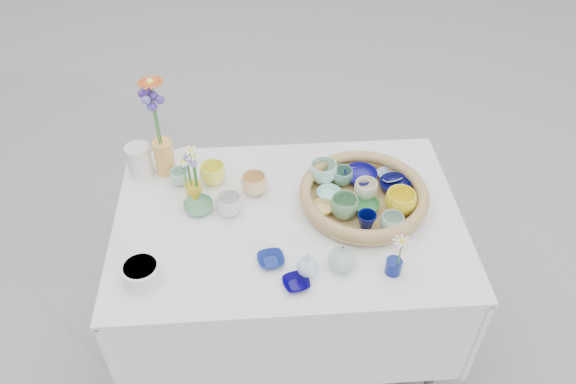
{
  "coord_description": "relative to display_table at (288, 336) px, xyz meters",
  "views": [
    {
      "loc": [
        -0.1,
        -1.44,
        2.21
      ],
      "look_at": [
        0.0,
        0.02,
        0.87
      ],
      "focal_mm": 35.0,
      "sensor_mm": 36.0,
      "label": 1
    }
  ],
  "objects": [
    {
      "name": "tall_vase_yellow",
      "position": [
        -0.46,
        0.29,
        0.84
      ],
      "size": [
        0.1,
        0.1,
        0.15
      ],
      "primitive_type": "cylinder",
      "rotation": [
        0.0,
        0.0,
        -0.32
      ],
      "color": "#EFAD50",
      "rests_on": "display_table"
    },
    {
      "name": "loose_ceramic_3",
      "position": [
        -0.21,
        0.04,
        0.8
      ],
      "size": [
        0.11,
        0.11,
        0.08
      ],
      "primitive_type": "imported",
      "rotation": [
        0.0,
        0.0,
        -0.09
      ],
      "color": "silver",
      "rests_on": "display_table"
    },
    {
      "name": "tray_ceramic_2",
      "position": [
        0.4,
        -0.02,
        0.83
      ],
      "size": [
        0.14,
        0.14,
        0.09
      ],
      "primitive_type": "imported",
      "rotation": [
        0.0,
        0.0,
        0.28
      ],
      "color": "yellow",
      "rests_on": "wicker_tray"
    },
    {
      "name": "bud_vase_seafoam",
      "position": [
        0.16,
        -0.25,
        0.81
      ],
      "size": [
        0.1,
        0.1,
        0.1
      ],
      "primitive_type": "imported",
      "rotation": [
        0.0,
        0.0,
        -0.13
      ],
      "color": "#9FBCB2",
      "rests_on": "display_table"
    },
    {
      "name": "loose_ceramic_1",
      "position": [
        -0.12,
        0.14,
        0.8
      ],
      "size": [
        0.12,
        0.12,
        0.08
      ],
      "primitive_type": "imported",
      "rotation": [
        0.0,
        0.0,
        0.25
      ],
      "color": "#E6BC7C",
      "rests_on": "display_table"
    },
    {
      "name": "tray_ceramic_11",
      "position": [
        0.35,
        -0.11,
        0.82
      ],
      "size": [
        0.1,
        0.1,
        0.07
      ],
      "primitive_type": "imported",
      "rotation": [
        0.0,
        0.0,
        0.22
      ],
      "color": "#97BDAB",
      "rests_on": "wicker_tray"
    },
    {
      "name": "ground",
      "position": [
        0.0,
        0.0,
        0.0
      ],
      "size": [
        80.0,
        80.0,
        0.0
      ],
      "primitive_type": "plane",
      "color": "#9B9B97"
    },
    {
      "name": "tray_ceramic_12",
      "position": [
        0.22,
        0.15,
        0.82
      ],
      "size": [
        0.09,
        0.09,
        0.06
      ],
      "primitive_type": "imported",
      "rotation": [
        0.0,
        0.0,
        -0.1
      ],
      "color": "#58947C",
      "rests_on": "wicker_tray"
    },
    {
      "name": "bud_vase_paleblue",
      "position": [
        0.04,
        -0.27,
        0.82
      ],
      "size": [
        0.09,
        0.09,
        0.11
      ],
      "primitive_type": null,
      "rotation": [
        0.0,
        0.0,
        0.39
      ],
      "color": "#ADD3E2",
      "rests_on": "display_table"
    },
    {
      "name": "bud_vase_cobalt",
      "position": [
        0.32,
        -0.28,
        0.79
      ],
      "size": [
        0.06,
        0.06,
        0.05
      ],
      "primitive_type": "cylinder",
      "rotation": [
        0.0,
        0.0,
        0.05
      ],
      "color": "navy",
      "rests_on": "display_table"
    },
    {
      "name": "single_daisy",
      "position": [
        0.33,
        -0.29,
        0.87
      ],
      "size": [
        0.07,
        0.07,
        0.13
      ],
      "primitive_type": null,
      "rotation": [
        0.0,
        0.0,
        0.01
      ],
      "color": "silver",
      "rests_on": "bud_vase_cobalt"
    },
    {
      "name": "loose_ceramic_6",
      "position": [
        0.0,
        -0.31,
        0.78
      ],
      "size": [
        0.11,
        0.11,
        0.02
      ],
      "primitive_type": "imported",
      "rotation": [
        0.0,
        0.0,
        0.26
      ],
      "color": "#080150",
      "rests_on": "display_table"
    },
    {
      "name": "loose_ceramic_5",
      "position": [
        -0.4,
        0.22,
        0.8
      ],
      "size": [
        0.09,
        0.09,
        0.06
      ],
      "primitive_type": "imported",
      "rotation": [
        0.0,
        0.0,
        0.19
      ],
      "color": "#A4D4C0",
      "rests_on": "display_table"
    },
    {
      "name": "tray_ceramic_4",
      "position": [
        0.2,
        -0.02,
        0.82
      ],
      "size": [
        0.12,
        0.12,
        0.08
      ],
      "primitive_type": "imported",
      "rotation": [
        0.0,
        0.0,
        -0.21
      ],
      "color": "#619268",
      "rests_on": "wicker_tray"
    },
    {
      "name": "gerbera",
      "position": [
        -0.46,
        0.29,
        1.04
      ],
      "size": [
        0.13,
        0.13,
        0.28
      ],
      "primitive_type": null,
      "rotation": [
        0.0,
        0.0,
        -0.23
      ],
      "color": "#DD4F1C",
      "rests_on": "tall_vase_yellow"
    },
    {
      "name": "loose_ceramic_4",
      "position": [
        -0.07,
        -0.21,
        0.78
      ],
      "size": [
        0.1,
        0.1,
        0.02
      ],
      "primitive_type": "imported",
      "rotation": [
        0.0,
        0.0,
        0.18
      ],
      "color": "navy",
      "rests_on": "display_table"
    },
    {
      "name": "loose_ceramic_0",
      "position": [
        -0.28,
        0.22,
        0.8
      ],
      "size": [
        0.12,
        0.12,
        0.08
      ],
      "primitive_type": "imported",
      "rotation": [
        0.0,
        0.0,
        0.28
      ],
      "color": "#FCF751",
      "rests_on": "display_table"
    },
    {
      "name": "wicker_tray",
      "position": [
        0.28,
        0.05,
        0.8
      ],
      "size": [
        0.47,
        0.47,
        0.08
      ],
      "primitive_type": null,
      "color": "olive",
      "rests_on": "display_table"
    },
    {
      "name": "loose_ceramic_2",
      "position": [
        -0.33,
        0.06,
        0.78
      ],
      "size": [
        0.14,
        0.14,
        0.03
      ],
      "primitive_type": "imported",
      "rotation": [
        0.0,
        0.0,
        0.34
      ],
      "color": "#5C986C",
      "rests_on": "display_table"
    },
    {
      "name": "tray_ceramic_10",
      "position": [
        0.12,
        0.01,
        0.8
      ],
      "size": [
        0.1,
        0.1,
        0.03
      ],
      "primitive_type": "imported",
      "rotation": [
        0.0,
        0.0,
        0.15
      ],
      "color": "#F6C468",
      "rests_on": "wicker_tray"
    },
    {
      "name": "tray_ceramic_3",
      "position": [
        0.28,
        0.0,
        0.8
      ],
      "size": [
        0.13,
        0.13,
        0.03
      ],
      "primitive_type": "imported",
      "rotation": [
        0.0,
        0.0,
        -0.34
      ],
      "color": "#338041",
      "rests_on": "wicker_tray"
    },
    {
      "name": "white_pitcher",
      "position": [
        -0.56,
        0.29,
        0.83
      ],
      "size": [
        0.14,
        0.1,
        0.13
      ],
      "primitive_type": null,
      "rotation": [
        0.0,
        0.0,
        0.06
      ],
      "color": "silver",
      "rests_on": "display_table"
    },
    {
      "name": "tray_ceramic_8",
      "position": [
        0.4,
        0.17,
        0.79
      ],
      "size": [
        0.12,
        0.12,
        0.02
      ],
      "primitive_type": "imported",
      "rotation": [
        0.0,
        0.0,
        0.33
      ],
      "color": "#98B9D4",
      "rests_on": "wicker_tray"
    },
    {
      "name": "tray_ceramic_7",
      "position": [
        0.29,
        0.07,
        0.82
      ],
      "size": [
        0.1,
        0.1,
        0.07
      ],
      "primitive_type": "imported",
      "rotation": [
        0.0,
        0.0,
        0.15
      ],
      "color": "#F1E8C7",
      "rests_on": "wicker_tray"
    },
    {
      "name": "tray_ceramic_6",
      "position": [
        0.15,
        0.17,
        0.83
      ],
      "size": [
        0.11,
        0.11,
        0.08
      ],
      "primitive_type": "imported",
      "rotation": [
        0.0,
        0.0,
        0.01
      ],
      "color": "#AAE3D0",
      "rests_on": "wicker_tray"
    },
    {
      "name": "tray_ceramic_9",
      "position": [
        0.27,
        -0.09,
        0.81
      ],
      "size": [
        0.07,
        0.07,
        0.06
      ],
      "primitive_type": "imported",
      "rotation": [
        0.0,
        0.0,
        -0.04
      ],
      "color": "#030948",
      "rests_on": "wicker_tray"
    },
    {
      "name": "daisy_posy",
      "position": [
        -0.34,
        0.14,
        0.92
      ],
      "size": [
        0.1,
        0.1,
        0.17
      ],
      "primitive_type": null,
      "rotation": [
        0.0,
        0.0,
        -0.18
      ],
      "color": "white",
      "rests_on": "daisy_cup"
    },
    {
      "name": "daisy_cup",
      "position": [
        -0.35,
        0.13,
        0.8
      ],
      "size": [
        0.08,
        0.08,
        0.06
      ],
      "primitive_type": "cylinder",
      "rotation": [
        0.0,
        0.0,
        0.36
      ],
      "color": "gold",
      "rests_on": "display_table"
    },
    {
      "name": "tray_ceramic_0",
      "position": [
        0.29,
        0.16,
        0.8
      ],
      "size": [
        0.15,
        0.15,
        0.04
      ],
      "primitive_type": "imported",
      "rotation": [
        0.0,
        0.0,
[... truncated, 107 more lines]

